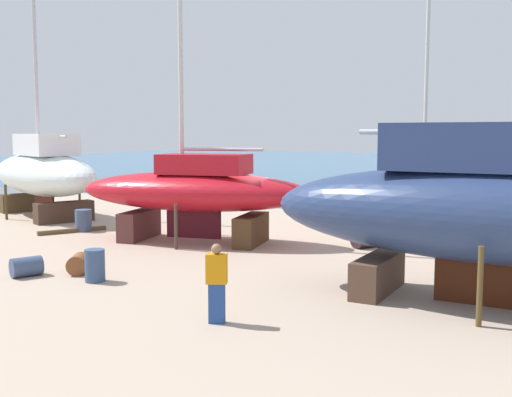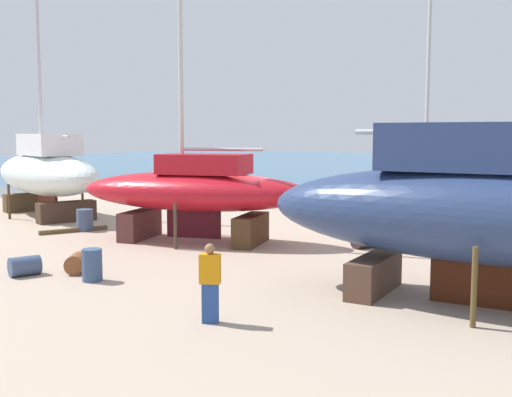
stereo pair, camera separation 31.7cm
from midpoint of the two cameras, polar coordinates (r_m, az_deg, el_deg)
The scene contains 12 objects.
ground_plane at distance 21.88m, azimuth -3.73°, elevation -4.50°, with size 42.93×42.93×0.00m, color tan.
sailboat_mid_port at distance 15.02m, azimuth 20.44°, elevation -1.00°, with size 11.05×3.84×17.34m.
sailboat_small_center at distance 31.34m, azimuth -19.30°, elevation 2.29°, with size 10.55×6.19×14.91m.
sailboat_far_slipway at distance 22.81m, azimuth -6.12°, elevation 0.76°, with size 9.36×5.38×15.44m.
sailboat_large_starboard at distance 26.13m, azimuth 15.40°, elevation 1.38°, with size 6.64×4.78×11.98m.
worker at distance 13.14m, azimuth -4.35°, elevation -7.70°, with size 0.50×0.42×1.70m.
barrel_blue_faded at distance 18.50m, azimuth -16.53°, elevation -5.81°, with size 0.56×0.56×0.78m, color brown.
barrel_rust_mid at distance 18.61m, azimuth -20.89°, elevation -5.90°, with size 0.55×0.55×0.82m, color #3A4A6C.
barrel_rust_near at distance 17.36m, azimuth -15.17°, elevation -5.99°, with size 0.54×0.54×0.88m, color #344B6F.
barrel_tar_black at distance 21.95m, azimuth 9.59°, elevation -3.69°, with size 0.64×0.64×0.81m, color #322326.
barrel_rust_far at distance 26.26m, azimuth -15.98°, elevation -1.96°, with size 0.67×0.67×0.90m, color #3C4F71.
timber_plank_near at distance 26.07m, azimuth -16.93°, elevation -2.85°, with size 2.76×0.17×0.17m, color brown.
Camera 1 is at (12.87, -18.78, 4.00)m, focal length 43.32 mm.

